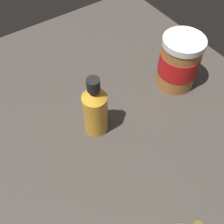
% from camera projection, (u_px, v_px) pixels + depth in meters
% --- Properties ---
extents(ground_plane, '(0.95, 0.73, 0.04)m').
position_uv_depth(ground_plane, '(126.00, 131.00, 0.64)').
color(ground_plane, '#38332D').
extents(peanut_butter_jar, '(0.10, 0.10, 0.14)m').
position_uv_depth(peanut_butter_jar, '(179.00, 62.00, 0.65)').
color(peanut_butter_jar, '#9E602D').
rests_on(peanut_butter_jar, ground_plane).
extents(honey_bottle, '(0.05, 0.05, 0.15)m').
position_uv_depth(honey_bottle, '(95.00, 109.00, 0.56)').
color(honey_bottle, gold).
rests_on(honey_bottle, ground_plane).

